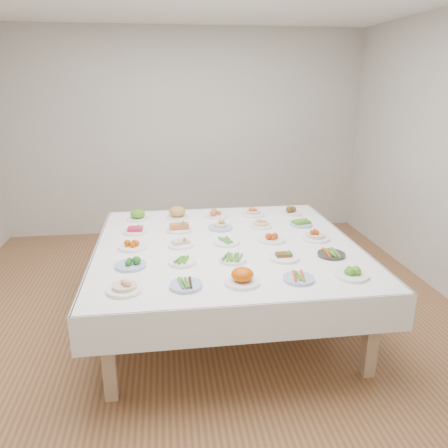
{
  "coord_description": "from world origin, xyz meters",
  "views": [
    {
      "loc": [
        -0.29,
        -3.67,
        2.09
      ],
      "look_at": [
        0.21,
        0.01,
        0.88
      ],
      "focal_mm": 35.0,
      "sensor_mm": 36.0,
      "label": 1
    }
  ],
  "objects": [
    {
      "name": "dish_11",
      "position": [
        -0.18,
        -0.15,
        0.78
      ],
      "size": [
        0.22,
        0.22,
        0.09
      ],
      "color": "white",
      "rests_on": "display_table"
    },
    {
      "name": "dish_21",
      "position": [
        -0.18,
        0.66,
        0.81
      ],
      "size": [
        0.23,
        0.23,
        0.13
      ],
      "color": "white",
      "rests_on": "display_table"
    },
    {
      "name": "dish_16",
      "position": [
        -0.18,
        0.25,
        0.8
      ],
      "size": [
        0.23,
        0.23,
        0.11
      ],
      "color": "white",
      "rests_on": "display_table"
    },
    {
      "name": "display_table",
      "position": [
        0.21,
        -0.14,
        0.68
      ],
      "size": [
        2.25,
        2.25,
        0.75
      ],
      "color": "white",
      "rests_on": "ground"
    },
    {
      "name": "dish_7",
      "position": [
        0.21,
        -0.53,
        0.77
      ],
      "size": [
        0.22,
        0.22,
        0.05
      ],
      "color": "white",
      "rests_on": "display_table"
    },
    {
      "name": "dish_9",
      "position": [
        1.02,
        -0.54,
        0.78
      ],
      "size": [
        0.22,
        0.22,
        0.06
      ],
      "color": "#2F2C29",
      "rests_on": "display_table"
    },
    {
      "name": "dish_4",
      "position": [
        1.01,
        -0.94,
        0.79
      ],
      "size": [
        0.24,
        0.24,
        0.1
      ],
      "color": "white",
      "rests_on": "display_table"
    },
    {
      "name": "dish_6",
      "position": [
        -0.19,
        -0.53,
        0.77
      ],
      "size": [
        0.21,
        0.21,
        0.05
      ],
      "color": "white",
      "rests_on": "display_table"
    },
    {
      "name": "dish_20",
      "position": [
        -0.58,
        0.66,
        0.81
      ],
      "size": [
        0.21,
        0.21,
        0.12
      ],
      "color": "white",
      "rests_on": "display_table"
    },
    {
      "name": "dish_15",
      "position": [
        -0.59,
        0.25,
        0.79
      ],
      "size": [
        0.22,
        0.22,
        0.1
      ],
      "color": "white",
      "rests_on": "display_table"
    },
    {
      "name": "dish_1",
      "position": [
        -0.18,
        -0.95,
        0.77
      ],
      "size": [
        0.22,
        0.22,
        0.05
      ],
      "color": "#4C66B2",
      "rests_on": "display_table"
    },
    {
      "name": "dish_22",
      "position": [
        0.22,
        0.65,
        0.8
      ],
      "size": [
        0.23,
        0.23,
        0.1
      ],
      "color": "white",
      "rests_on": "display_table"
    },
    {
      "name": "dish_8",
      "position": [
        0.62,
        -0.55,
        0.79
      ],
      "size": [
        0.24,
        0.24,
        0.09
      ],
      "color": "white",
      "rests_on": "display_table"
    },
    {
      "name": "dish_24",
      "position": [
        1.02,
        0.66,
        0.79
      ],
      "size": [
        0.24,
        0.24,
        0.1
      ],
      "color": "white",
      "rests_on": "display_table"
    },
    {
      "name": "dish_0",
      "position": [
        -0.59,
        -0.95,
        0.81
      ],
      "size": [
        0.24,
        0.24,
        0.12
      ],
      "color": "white",
      "rests_on": "display_table"
    },
    {
      "name": "dish_2",
      "position": [
        0.21,
        -0.94,
        0.82
      ],
      "size": [
        0.26,
        0.26,
        0.15
      ],
      "color": "white",
      "rests_on": "display_table"
    },
    {
      "name": "dish_13",
      "position": [
        0.62,
        -0.13,
        0.79
      ],
      "size": [
        0.24,
        0.24,
        0.09
      ],
      "color": "white",
      "rests_on": "display_table"
    },
    {
      "name": "dish_19",
      "position": [
        1.01,
        0.26,
        0.79
      ],
      "size": [
        0.22,
        0.22,
        0.1
      ],
      "color": "#4C66B2",
      "rests_on": "display_table"
    },
    {
      "name": "dish_5",
      "position": [
        -0.58,
        -0.54,
        0.79
      ],
      "size": [
        0.23,
        0.23,
        0.09
      ],
      "color": "#4C66B2",
      "rests_on": "display_table"
    },
    {
      "name": "dish_3",
      "position": [
        0.62,
        -0.95,
        0.77
      ],
      "size": [
        0.22,
        0.22,
        0.05
      ],
      "color": "#4C66B2",
      "rests_on": "display_table"
    },
    {
      "name": "dish_12",
      "position": [
        0.22,
        -0.14,
        0.77
      ],
      "size": [
        0.22,
        0.22,
        0.05
      ],
      "color": "white",
      "rests_on": "display_table"
    },
    {
      "name": "room_envelope",
      "position": [
        0.0,
        0.0,
        1.83
      ],
      "size": [
        5.02,
        5.02,
        2.81
      ],
      "color": "olive",
      "rests_on": "ground"
    },
    {
      "name": "dish_14",
      "position": [
        1.02,
        -0.14,
        0.82
      ],
      "size": [
        0.25,
        0.25,
        0.14
      ],
      "color": "white",
      "rests_on": "display_table"
    },
    {
      "name": "dish_10",
      "position": [
        -0.58,
        -0.14,
        0.79
      ],
      "size": [
        0.24,
        0.24,
        0.09
      ],
      "color": "white",
      "rests_on": "display_table"
    },
    {
      "name": "dish_23",
      "position": [
        0.61,
        0.66,
        0.8
      ],
      "size": [
        0.24,
        0.24,
        0.12
      ],
      "color": "white",
      "rests_on": "display_table"
    },
    {
      "name": "dish_18",
      "position": [
        0.61,
        0.27,
        0.8
      ],
      "size": [
        0.22,
        0.22,
        0.11
      ],
      "color": "white",
      "rests_on": "display_table"
    },
    {
      "name": "dish_17",
      "position": [
        0.22,
        0.26,
        0.8
      ],
      "size": [
        0.23,
        0.23,
        0.11
      ],
      "color": "#4C66B2",
      "rests_on": "display_table"
    }
  ]
}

